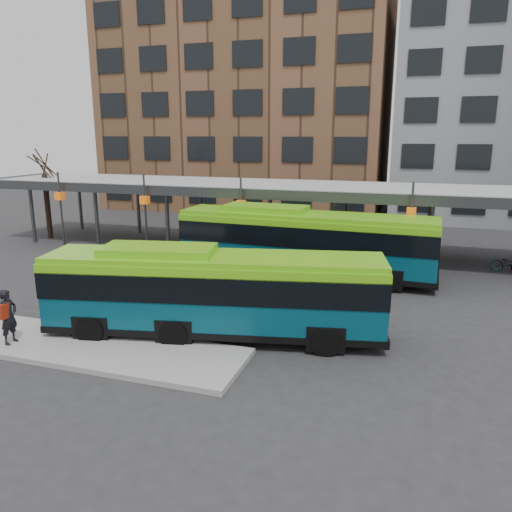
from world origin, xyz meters
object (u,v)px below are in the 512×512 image
at_px(tree, 47,203).
at_px(bus_rear, 304,241).
at_px(pedestrian, 8,316).
at_px(bus_front, 213,291).

distance_m(tree, bus_rear, 19.36).
height_order(bus_rear, pedestrian, bus_rear).
height_order(bus_front, bus_rear, bus_rear).
height_order(tree, bus_rear, tree).
distance_m(bus_front, pedestrian, 6.89).
bearing_deg(pedestrian, tree, 35.16).
bearing_deg(tree, pedestrian, -53.75).
height_order(bus_front, pedestrian, bus_front).
xyz_separation_m(tree, pedestrian, (11.48, -15.65, -1.29)).
xyz_separation_m(bus_front, bus_rear, (1.35, 8.63, 0.14)).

